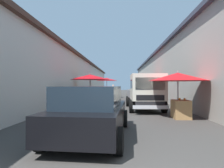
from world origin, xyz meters
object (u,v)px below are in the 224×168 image
fruit_stall_far_right (178,82)px  fruit_stall_near_left (90,82)px  fruit_stall_far_left (90,80)px  vendor_by_crates (113,91)px  delivery_truck (146,93)px  plastic_stool (109,106)px  hatchback_car (92,111)px  fruit_stall_near_right (107,82)px  fruit_stall_mid_lane (145,81)px  parked_scooter (164,99)px

fruit_stall_far_right → fruit_stall_near_left: (3.25, 4.51, 0.05)m
fruit_stall_far_left → vendor_by_crates: 3.85m
fruit_stall_near_left → delivery_truck: 3.54m
fruit_stall_far_right → plastic_stool: bearing=56.9°
fruit_stall_near_left → fruit_stall_far_right: bearing=-125.8°
fruit_stall_near_left → hatchback_car: size_ratio=0.63×
fruit_stall_near_right → delivery_truck: fruit_stall_near_right is taller
fruit_stall_mid_lane → plastic_stool: fruit_stall_mid_lane is taller
fruit_stall_near_right → fruit_stall_far_left: bearing=170.1°
fruit_stall_far_right → vendor_by_crates: 11.26m
fruit_stall_near_left → parked_scooter: fruit_stall_near_left is taller
fruit_stall_far_right → fruit_stall_near_left: fruit_stall_near_left is taller
fruit_stall_far_left → fruit_stall_mid_lane: bearing=-57.8°
hatchback_car → plastic_stool: size_ratio=9.21×
fruit_stall_far_left → vendor_by_crates: fruit_stall_far_left is taller
fruit_stall_far_left → delivery_truck: size_ratio=0.50×
delivery_truck → vendor_by_crates: size_ratio=3.24×
fruit_stall_near_left → delivery_truck: size_ratio=0.51×
fruit_stall_mid_lane → plastic_stool: 9.30m
fruit_stall_far_right → plastic_stool: 4.11m
fruit_stall_mid_lane → delivery_truck: bearing=172.9°
vendor_by_crates → fruit_stall_near_left: bearing=171.6°
vendor_by_crates → parked_scooter: vendor_by_crates is taller
fruit_stall_far_left → hatchback_car: (-10.59, -1.87, -1.16)m
fruit_stall_far_left → hatchback_car: size_ratio=0.62×
fruit_stall_near_right → fruit_stall_far_left: (-5.69, 0.99, 0.06)m
fruit_stall_far_left → parked_scooter: fruit_stall_far_left is taller
vendor_by_crates → plastic_stool: 8.59m
fruit_stall_mid_lane → delivery_truck: (-8.41, 1.06, -0.93)m
hatchback_car → parked_scooter: 9.21m
fruit_stall_near_right → fruit_stall_far_left: fruit_stall_far_left is taller
fruit_stall_far_left → delivery_truck: (-5.17, -4.09, -0.86)m
fruit_stall_near_right → vendor_by_crates: (-2.46, -0.85, -0.97)m
fruit_stall_near_left → vendor_by_crates: bearing=-8.4°
hatchback_car → parked_scooter: size_ratio=2.38×
fruit_stall_mid_lane → fruit_stall_far_right: 10.73m
parked_scooter → plastic_stool: size_ratio=3.87×
fruit_stall_mid_lane → fruit_stall_near_right: size_ratio=1.16×
fruit_stall_near_right → fruit_stall_far_right: fruit_stall_near_right is taller
fruit_stall_near_right → fruit_stall_far_left: size_ratio=0.99×
parked_scooter → plastic_stool: parked_scooter is taller
fruit_stall_mid_lane → fruit_stall_far_left: bearing=122.2°
fruit_stall_near_left → plastic_stool: (-1.12, -1.24, -1.35)m
hatchback_car → delivery_truck: (5.42, -2.22, 0.30)m
fruit_stall_near_left → delivery_truck: bearing=-105.7°
parked_scooter → fruit_stall_near_right: bearing=31.1°
fruit_stall_near_right → fruit_stall_far_right: (-13.17, -4.25, -0.22)m
hatchback_car → parked_scooter: bearing=-25.1°
hatchback_car → fruit_stall_near_left: bearing=10.1°
delivery_truck → parked_scooter: 3.42m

